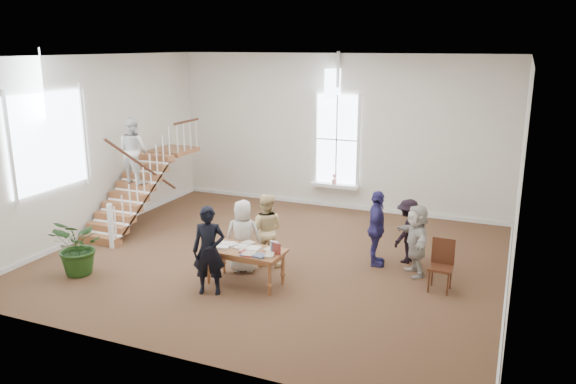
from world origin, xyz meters
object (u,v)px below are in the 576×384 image
at_px(library_table, 245,253).
at_px(police_officer, 209,251).
at_px(elderly_woman, 243,236).
at_px(person_yellow, 266,230).
at_px(woman_cluster_a, 377,229).
at_px(woman_cluster_b, 408,231).
at_px(woman_cluster_c, 416,240).
at_px(side_chair, 442,261).
at_px(floor_plant, 79,247).

height_order(library_table, police_officer, police_officer).
relative_size(library_table, elderly_woman, 1.03).
height_order(person_yellow, woman_cluster_a, woman_cluster_a).
bearing_deg(woman_cluster_b, library_table, -30.83).
bearing_deg(elderly_woman, library_table, 102.81).
relative_size(elderly_woman, person_yellow, 0.97).
distance_m(woman_cluster_b, woman_cluster_c, 0.72).
height_order(woman_cluster_b, side_chair, woman_cluster_b).
bearing_deg(police_officer, side_chair, 6.09).
height_order(police_officer, woman_cluster_a, police_officer).
distance_m(library_table, elderly_woman, 0.71).
bearing_deg(police_officer, elderly_woman, 66.62).
bearing_deg(woman_cluster_c, floor_plant, -95.90).
height_order(woman_cluster_a, woman_cluster_b, woman_cluster_a).
relative_size(library_table, person_yellow, 1.00).
bearing_deg(elderly_woman, woman_cluster_b, -166.89).
xyz_separation_m(person_yellow, woman_cluster_a, (2.24, 0.92, 0.03)).
height_order(police_officer, side_chair, police_officer).
height_order(elderly_woman, person_yellow, person_yellow).
relative_size(woman_cluster_a, woman_cluster_b, 1.16).
xyz_separation_m(elderly_woman, woman_cluster_a, (2.54, 1.42, 0.06)).
bearing_deg(woman_cluster_b, police_officer, -28.55).
bearing_deg(police_officer, floor_plant, 166.22).
relative_size(woman_cluster_a, side_chair, 1.62).
relative_size(woman_cluster_b, floor_plant, 1.16).
xyz_separation_m(police_officer, woman_cluster_a, (2.64, 2.67, -0.04)).
bearing_deg(library_table, person_yellow, 95.21).
height_order(elderly_woman, woman_cluster_a, woman_cluster_a).
height_order(woman_cluster_a, side_chair, woman_cluster_a).
distance_m(library_table, side_chair, 3.91).
bearing_deg(woman_cluster_c, elderly_woman, -99.06).
height_order(police_officer, person_yellow, police_officer).
bearing_deg(person_yellow, woman_cluster_c, -178.79).
xyz_separation_m(woman_cluster_a, woman_cluster_b, (0.60, 0.45, -0.12)).
bearing_deg(library_table, floor_plant, -162.93).
distance_m(person_yellow, floor_plant, 3.95).
bearing_deg(elderly_woman, woman_cluster_a, -168.44).
relative_size(elderly_woman, floor_plant, 1.26).
relative_size(library_table, woman_cluster_a, 0.96).
relative_size(police_officer, woman_cluster_c, 1.15).
relative_size(police_officer, person_yellow, 1.09).
height_order(library_table, person_yellow, person_yellow).
height_order(elderly_woman, woman_cluster_c, elderly_woman).
bearing_deg(side_chair, library_table, -159.16).
bearing_deg(person_yellow, floor_plant, 18.93).
xyz_separation_m(library_table, woman_cluster_a, (2.18, 2.03, 0.17)).
bearing_deg(elderly_woman, floor_plant, 8.35).
bearing_deg(woman_cluster_b, floor_plant, -43.98).
distance_m(police_officer, elderly_woman, 1.26).
bearing_deg(side_chair, woman_cluster_b, 128.97).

